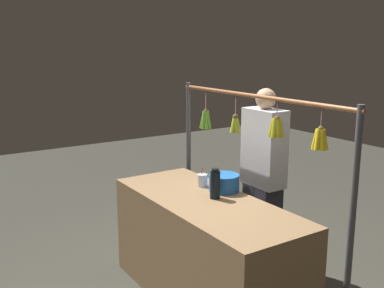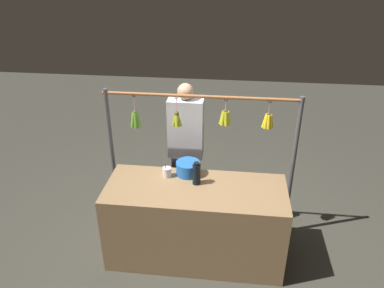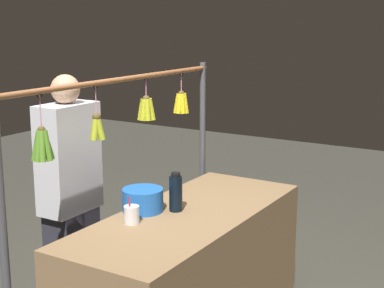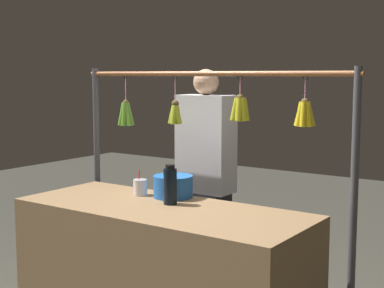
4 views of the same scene
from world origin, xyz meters
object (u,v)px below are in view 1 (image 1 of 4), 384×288
Objects in this scene: water_bottle at (215,184)px; vendor_person at (263,182)px; blue_bucket at (224,183)px; drink_cup at (202,180)px.

vendor_person is at bearing -73.69° from water_bottle.
vendor_person reaches higher than blue_bucket.
blue_bucket is 0.51m from vendor_person.
vendor_person is at bearing -101.79° from drink_cup.
blue_bucket is 1.55× the size of drink_cup.
water_bottle is 0.20m from blue_bucket.
vendor_person is (0.19, -0.66, -0.14)m from water_bottle.
vendor_person is at bearing -80.09° from blue_bucket.
drink_cup is at bearing 19.44° from blue_bucket.
water_bottle is 1.50× the size of drink_cup.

